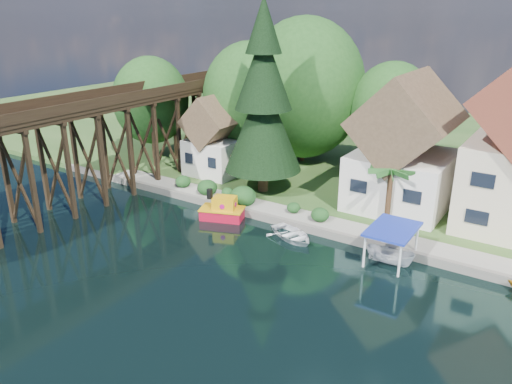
% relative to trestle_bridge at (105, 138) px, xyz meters
% --- Properties ---
extents(ground, '(140.00, 140.00, 0.00)m').
position_rel_trestle_bridge_xyz_m(ground, '(16.00, -5.17, -5.35)').
color(ground, black).
rests_on(ground, ground).
extents(bank, '(140.00, 52.00, 0.50)m').
position_rel_trestle_bridge_xyz_m(bank, '(16.00, 28.83, -5.10)').
color(bank, '#274A1D').
rests_on(bank, ground).
extents(seawall, '(60.00, 0.40, 0.62)m').
position_rel_trestle_bridge_xyz_m(seawall, '(20.00, 2.83, -5.04)').
color(seawall, slate).
rests_on(seawall, ground).
extents(promenade, '(50.00, 2.60, 0.06)m').
position_rel_trestle_bridge_xyz_m(promenade, '(22.00, 4.13, -4.82)').
color(promenade, gray).
rests_on(promenade, bank).
extents(trestle_bridge, '(4.12, 44.18, 9.30)m').
position_rel_trestle_bridge_xyz_m(trestle_bridge, '(0.00, 0.00, 0.00)').
color(trestle_bridge, black).
rests_on(trestle_bridge, ground).
extents(house_left, '(7.64, 8.64, 11.02)m').
position_rel_trestle_bridge_xyz_m(house_left, '(23.00, 10.83, -0.21)').
color(house_left, white).
rests_on(house_left, bank).
extents(shed, '(5.09, 5.40, 7.85)m').
position_rel_trestle_bridge_xyz_m(shed, '(5.00, 9.33, -1.52)').
color(shed, white).
rests_on(shed, bank).
extents(bg_trees, '(49.90, 13.30, 10.57)m').
position_rel_trestle_bridge_xyz_m(bg_trees, '(17.00, 16.08, 1.94)').
color(bg_trees, '#382314').
rests_on(bg_trees, bank).
extents(shrubs, '(15.76, 2.47, 1.70)m').
position_rel_trestle_bridge_xyz_m(shrubs, '(11.40, 4.09, -4.12)').
color(shrubs, '#174018').
rests_on(shrubs, bank).
extents(conifer, '(6.73, 6.73, 16.58)m').
position_rel_trestle_bridge_xyz_m(conifer, '(11.56, 7.60, 3.13)').
color(conifer, '#382314').
rests_on(conifer, bank).
extents(palm_tree, '(3.97, 3.97, 4.70)m').
position_rel_trestle_bridge_xyz_m(palm_tree, '(23.46, 6.49, -0.74)').
color(palm_tree, '#382314').
rests_on(palm_tree, bank).
extents(tugboat, '(3.90, 2.97, 2.51)m').
position_rel_trestle_bridge_xyz_m(tugboat, '(11.73, 1.33, -4.60)').
color(tugboat, '#B40C27').
rests_on(tugboat, ground).
extents(boat_white_a, '(4.86, 4.28, 0.83)m').
position_rel_trestle_bridge_xyz_m(boat_white_a, '(18.22, 1.20, -4.93)').
color(boat_white_a, white).
rests_on(boat_white_a, ground).
extents(boat_canopy, '(3.31, 4.10, 2.63)m').
position_rel_trestle_bridge_xyz_m(boat_canopy, '(25.55, 1.40, -4.22)').
color(boat_canopy, silver).
rests_on(boat_canopy, ground).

